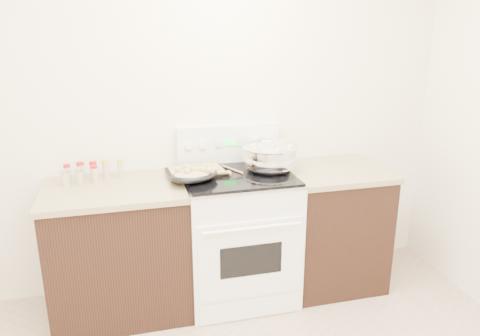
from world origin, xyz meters
name	(u,v)px	position (x,y,z in m)	size (l,w,h in m)	color
room_shell	(241,98)	(0.00, 0.00, 1.70)	(4.10, 3.60, 2.75)	white
counter_left	(120,250)	(-0.48, 1.43, 0.46)	(0.93, 0.67, 0.92)	black
counter_right	(331,226)	(1.08, 1.43, 0.46)	(0.73, 0.67, 0.92)	black
kitchen_range	(238,233)	(0.35, 1.42, 0.49)	(0.78, 0.73, 1.22)	white
mixing_bowl	(270,158)	(0.59, 1.45, 1.03)	(0.51, 0.51, 0.23)	silver
roasting_pan	(194,174)	(0.03, 1.34, 0.99)	(0.38, 0.31, 0.11)	black
baking_sheet	(196,171)	(0.07, 1.50, 0.96)	(0.41, 0.30, 0.06)	black
wooden_spoon	(230,172)	(0.29, 1.44, 0.95)	(0.13, 0.23, 0.04)	tan
blue_ladle	(271,170)	(0.57, 1.36, 0.97)	(0.23, 0.18, 0.09)	#7CAAB9
spice_jars	(89,172)	(-0.64, 1.60, 0.98)	(0.40, 0.16, 0.13)	#BFB28C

